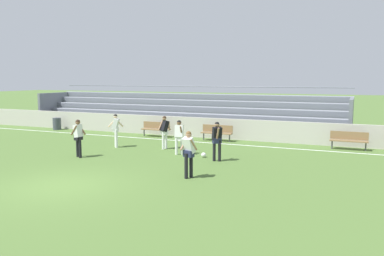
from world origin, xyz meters
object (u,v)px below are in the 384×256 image
at_px(player_white_trailing_run, 116,127).
at_px(soccer_ball, 204,155).
at_px(bench_far_left, 349,139).
at_px(bench_far_right, 156,128).
at_px(player_dark_pressing_high, 217,138).
at_px(player_white_dropping_back, 189,150).
at_px(player_dark_challenging, 165,129).
at_px(bleacher_stand, 179,111).
at_px(player_white_wide_left, 78,135).
at_px(player_white_overlapping, 179,134).
at_px(trash_bin, 57,124).
at_px(bench_near_wall_gap, 217,131).

relative_size(player_white_trailing_run, soccer_ball, 7.85).
relative_size(bench_far_left, bench_far_right, 1.00).
relative_size(player_dark_pressing_high, player_white_trailing_run, 0.99).
bearing_deg(player_white_dropping_back, player_dark_pressing_high, 90.56).
xyz_separation_m(player_white_trailing_run, player_dark_challenging, (2.52, 0.58, -0.04)).
bearing_deg(bench_far_left, soccer_ball, -142.19).
height_order(bleacher_stand, player_white_wide_left, bleacher_stand).
distance_m(bench_far_left, bench_far_right, 10.95).
height_order(bleacher_stand, player_white_trailing_run, bleacher_stand).
height_order(bleacher_stand, player_white_dropping_back, bleacher_stand).
distance_m(bench_far_right, player_white_dropping_back, 10.10).
xyz_separation_m(player_white_overlapping, player_white_wide_left, (-3.90, -2.37, 0.07)).
relative_size(player_dark_pressing_high, player_white_wide_left, 0.99).
relative_size(trash_bin, player_dark_pressing_high, 0.48).
distance_m(player_white_wide_left, soccer_ball, 5.71).
bearing_deg(bleacher_stand, soccer_ball, -58.06).
bearing_deg(player_white_wide_left, player_dark_pressing_high, 15.73).
bearing_deg(player_dark_challenging, player_white_dropping_back, -54.28).
distance_m(bench_far_right, player_dark_pressing_high, 7.77).
distance_m(player_white_trailing_run, soccer_ball, 5.23).
bearing_deg(player_white_overlapping, player_white_trailing_run, 173.24).
relative_size(bench_far_right, player_white_wide_left, 1.05).
height_order(bench_far_right, trash_bin, bench_far_right).
bearing_deg(trash_bin, bench_far_left, -0.47).
height_order(player_white_wide_left, player_white_trailing_run, player_white_trailing_run).
xyz_separation_m(bench_far_right, player_white_overlapping, (3.69, -4.48, 0.41)).
bearing_deg(trash_bin, bleacher_stand, 20.84).
bearing_deg(player_dark_challenging, player_dark_pressing_high, -26.57).
bearing_deg(bench_far_right, trash_bin, 178.87).
bearing_deg(bench_near_wall_gap, trash_bin, 179.25).
xyz_separation_m(bench_far_left, player_white_overlapping, (-7.26, -4.48, 0.41)).
relative_size(bench_far_left, player_dark_challenging, 1.07).
bearing_deg(player_dark_challenging, bench_far_right, 124.67).
relative_size(bench_far_left, soccer_ball, 8.18).
relative_size(trash_bin, player_white_wide_left, 0.48).
height_order(trash_bin, player_dark_challenging, player_dark_challenging).
distance_m(trash_bin, player_dark_challenging, 10.89).
bearing_deg(player_white_dropping_back, player_white_overlapping, 119.72).
distance_m(bench_far_right, player_dark_challenging, 4.22).
xyz_separation_m(bench_far_left, bench_far_right, (-10.95, 0.00, 0.00)).
distance_m(player_white_dropping_back, soccer_ball, 3.81).
bearing_deg(player_white_dropping_back, soccer_ball, 103.31).
height_order(bench_far_right, player_white_dropping_back, player_white_dropping_back).
height_order(bench_far_right, player_dark_pressing_high, player_dark_pressing_high).
bearing_deg(player_dark_pressing_high, player_white_dropping_back, -89.44).
bearing_deg(player_white_trailing_run, bleacher_stand, 88.17).
xyz_separation_m(bench_near_wall_gap, player_white_trailing_run, (-4.09, -4.03, 0.49)).
bearing_deg(player_white_overlapping, player_white_wide_left, -148.72).
distance_m(bench_far_left, player_white_trailing_run, 11.80).
bearing_deg(player_dark_challenging, player_white_wide_left, -127.43).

